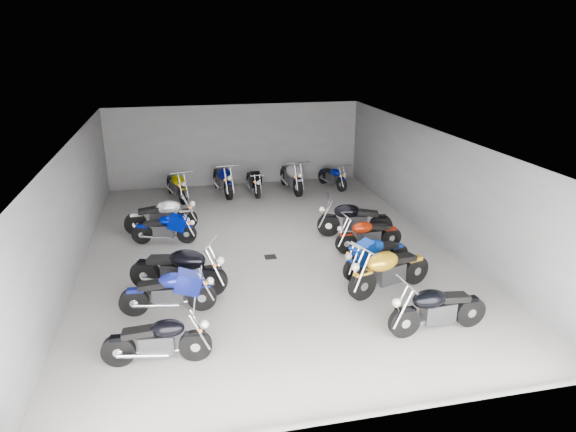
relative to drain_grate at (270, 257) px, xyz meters
name	(u,v)px	position (x,y,z in m)	size (l,w,h in m)	color
ground	(267,250)	(0.00, 0.50, -0.01)	(14.00, 14.00, 0.00)	#9A9892
wall_back	(236,145)	(0.00, 7.50, 1.59)	(10.00, 0.10, 3.20)	gray
wall_left	(73,209)	(-5.00, 0.50, 1.59)	(0.10, 14.00, 3.20)	gray
wall_right	(434,185)	(5.00, 0.50, 1.59)	(0.10, 14.00, 3.20)	gray
ceiling	(266,138)	(0.00, 0.50, 3.21)	(10.00, 14.00, 0.04)	black
drain_grate	(270,257)	(0.00, 0.00, 0.00)	(0.32, 0.32, 0.01)	black
motorcycle_left_a	(158,340)	(-2.89, -4.27, 0.48)	(2.02, 0.44, 0.89)	black
motorcycle_left_b	(169,292)	(-2.69, -2.44, 0.50)	(2.09, 0.44, 0.92)	black
motorcycle_left_c	(179,270)	(-2.45, -1.50, 0.57)	(2.27, 1.09, 1.06)	black
motorcycle_left_e	(165,229)	(-2.81, 1.64, 0.45)	(1.87, 0.51, 0.83)	black
motorcycle_left_f	(162,216)	(-2.90, 2.60, 0.52)	(2.21, 0.46, 0.97)	black
motorcycle_right_a	(437,309)	(2.64, -4.39, 0.52)	(2.18, 0.46, 0.96)	black
motorcycle_right_b	(389,270)	(2.37, -2.55, 0.55)	(2.27, 0.85, 1.03)	black
motorcycle_right_c	(376,256)	(2.42, -1.60, 0.50)	(2.01, 0.88, 0.92)	black
motorcycle_right_d	(368,234)	(2.77, -0.12, 0.47)	(2.00, 0.44, 0.88)	black
motorcycle_right_e	(354,219)	(2.74, 0.98, 0.54)	(2.23, 0.73, 1.00)	black
motorcycle_back_b	(177,185)	(-2.41, 5.93, 0.52)	(0.73, 2.13, 0.96)	black
motorcycle_back_c	(223,180)	(-0.69, 6.19, 0.56)	(0.60, 2.36, 1.04)	black
motorcycle_back_d	(254,182)	(0.46, 6.00, 0.47)	(0.42, 1.97, 0.87)	black
motorcycle_back_e	(291,176)	(1.96, 6.05, 0.57)	(0.53, 2.41, 1.06)	black
motorcycle_back_f	(333,177)	(3.65, 6.13, 0.45)	(0.66, 1.84, 0.83)	black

